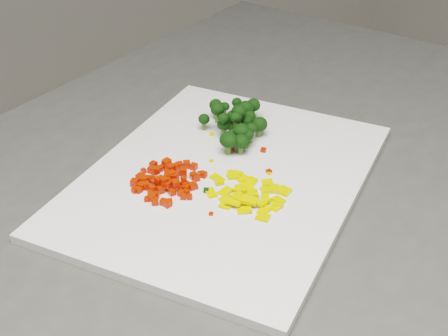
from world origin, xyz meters
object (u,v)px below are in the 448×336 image
pepper_pile (248,193)px  broccoli_pile (233,118)px  cutting_board (224,178)px  carrot_pile (170,175)px

pepper_pile → broccoli_pile: (0.06, 0.14, 0.02)m
pepper_pile → broccoli_pile: size_ratio=0.97×
cutting_board → broccoli_pile: broccoli_pile is taller
broccoli_pile → carrot_pile: bearing=-153.0°
cutting_board → pepper_pile: size_ratio=3.88×
carrot_pile → pepper_pile: (0.06, -0.07, -0.01)m
cutting_board → broccoli_pile: bearing=52.7°
carrot_pile → broccoli_pile: bearing=27.0°
carrot_pile → pepper_pile: carrot_pile is taller
carrot_pile → broccoli_pile: (0.13, 0.06, 0.01)m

